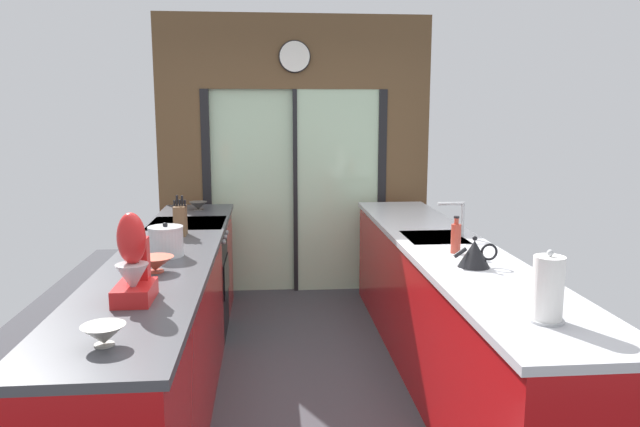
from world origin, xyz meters
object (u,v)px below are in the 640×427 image
object	(u,v)px
mixing_bowl_near	(104,335)
mixing_bowl_far	(198,206)
soap_bottle	(456,238)
mixing_bowl_mid	(155,264)
oven_range	(189,279)
stand_mixer	(134,267)
kettle	(474,254)
knife_block	(180,220)
stock_pot	(166,241)
paper_towel_roll	(548,289)

from	to	relation	value
mixing_bowl_near	mixing_bowl_far	distance (m)	3.14
soap_bottle	mixing_bowl_mid	bearing A→B (deg)	-170.62
oven_range	stand_mixer	distance (m)	2.08
oven_range	kettle	world-z (taller)	kettle
oven_range	stand_mixer	world-z (taller)	stand_mixer
knife_block	stock_pot	bearing A→B (deg)	-90.00
knife_block	kettle	xyz separation A→B (m)	(1.78, -1.03, -0.03)
mixing_bowl_mid	knife_block	xyz separation A→B (m)	(-0.00, 0.99, 0.07)
mixing_bowl_near	paper_towel_roll	world-z (taller)	paper_towel_roll
mixing_bowl_near	knife_block	size ratio (longest dim) A/B	0.58
mixing_bowl_far	stock_pot	xyz separation A→B (m)	(-0.00, -1.72, 0.05)
oven_range	mixing_bowl_near	size ratio (longest dim) A/B	5.52
mixing_bowl_mid	stand_mixer	xyz separation A→B (m)	(0.00, -0.51, 0.12)
mixing_bowl_far	kettle	xyz separation A→B (m)	(1.78, -2.13, 0.04)
oven_range	soap_bottle	distance (m)	2.22
mixing_bowl_mid	paper_towel_roll	distance (m)	2.02
mixing_bowl_far	soap_bottle	size ratio (longest dim) A/B	0.69
mixing_bowl_near	stock_pot	distance (m)	1.42
stand_mixer	stock_pot	size ratio (longest dim) A/B	1.98
mixing_bowl_near	paper_towel_roll	xyz separation A→B (m)	(1.78, 0.11, 0.10)
stock_pot	paper_towel_roll	world-z (taller)	paper_towel_roll
kettle	soap_bottle	world-z (taller)	soap_bottle
oven_range	stand_mixer	xyz separation A→B (m)	(0.02, -1.99, 0.63)
oven_range	mixing_bowl_near	xyz separation A→B (m)	(0.02, -2.53, 0.51)
oven_range	mixing_bowl_far	distance (m)	0.79
mixing_bowl_near	knife_block	distance (m)	2.04
mixing_bowl_mid	mixing_bowl_far	size ratio (longest dim) A/B	1.28
oven_range	mixing_bowl_mid	bearing A→B (deg)	-89.28
oven_range	knife_block	distance (m)	0.76
knife_block	stand_mixer	distance (m)	1.50
knife_block	paper_towel_roll	distance (m)	2.62
paper_towel_roll	stand_mixer	bearing A→B (deg)	166.42
oven_range	paper_towel_roll	size ratio (longest dim) A/B	2.98
mixing_bowl_mid	paper_towel_roll	world-z (taller)	paper_towel_roll
oven_range	kettle	xyz separation A→B (m)	(1.80, -1.52, 0.54)
knife_block	soap_bottle	world-z (taller)	knife_block
mixing_bowl_mid	stock_pot	world-z (taller)	stock_pot
stand_mixer	kettle	size ratio (longest dim) A/B	1.63
mixing_bowl_mid	kettle	xyz separation A→B (m)	(1.78, -0.04, 0.03)
mixing_bowl_near	stand_mixer	distance (m)	0.56
kettle	paper_towel_roll	bearing A→B (deg)	-90.10
kettle	soap_bottle	xyz separation A→B (m)	(-0.00, 0.34, 0.02)
mixing_bowl_near	mixing_bowl_far	bearing A→B (deg)	90.00
knife_block	stock_pot	xyz separation A→B (m)	(0.00, -0.62, -0.02)
stand_mixer	paper_towel_roll	size ratio (longest dim) A/B	1.36
kettle	paper_towel_roll	distance (m)	0.90
stock_pot	soap_bottle	bearing A→B (deg)	-2.33
mixing_bowl_near	kettle	xyz separation A→B (m)	(1.78, 1.01, 0.03)
oven_range	mixing_bowl_far	size ratio (longest dim) A/B	5.74
mixing_bowl_mid	mixing_bowl_far	xyz separation A→B (m)	(0.00, 2.09, -0.00)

